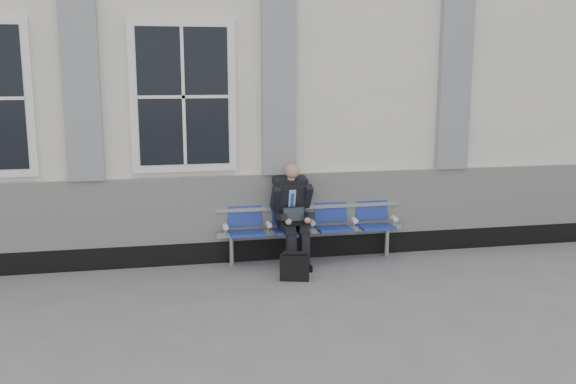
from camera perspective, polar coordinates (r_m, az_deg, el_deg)
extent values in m
plane|color=slate|center=(7.46, -11.01, -9.74)|extent=(70.00, 70.00, 0.00)
cube|color=white|center=(10.50, -11.67, 7.94)|extent=(14.00, 4.00, 4.20)
cube|color=black|center=(8.81, -11.16, -5.48)|extent=(14.00, 0.10, 0.30)
cube|color=silver|center=(8.65, -11.31, -1.69)|extent=(14.00, 0.08, 0.90)
cube|color=gray|center=(8.48, -17.90, 9.01)|extent=(0.45, 0.14, 2.40)
cube|color=gray|center=(8.58, -0.84, 9.55)|extent=(0.45, 0.14, 2.40)
cube|color=gray|center=(9.37, 14.57, 9.32)|extent=(0.45, 0.14, 2.40)
cube|color=white|center=(8.46, -9.30, 8.37)|extent=(1.35, 0.10, 1.95)
cube|color=black|center=(8.41, -9.28, 8.36)|extent=(1.15, 0.02, 1.75)
cube|color=#9EA0A3|center=(8.80, 2.08, -3.46)|extent=(2.60, 0.07, 0.07)
cube|color=#9EA0A3|center=(8.85, 1.91, -1.33)|extent=(2.60, 0.05, 0.05)
cylinder|color=#9EA0A3|center=(8.68, -5.04, -5.25)|extent=(0.06, 0.06, 0.39)
cylinder|color=#9EA0A3|center=(9.18, 8.78, -4.44)|extent=(0.06, 0.06, 0.39)
cube|color=navy|center=(8.56, -3.67, -3.69)|extent=(0.46, 0.42, 0.07)
cube|color=navy|center=(8.70, -3.88, -1.69)|extent=(0.46, 0.10, 0.40)
cube|color=navy|center=(8.66, 0.27, -3.50)|extent=(0.46, 0.42, 0.07)
cube|color=navy|center=(8.80, 0.00, -1.52)|extent=(0.46, 0.10, 0.40)
cube|color=navy|center=(8.80, 4.11, -3.30)|extent=(0.46, 0.42, 0.07)
cube|color=navy|center=(8.93, 3.77, -1.36)|extent=(0.46, 0.10, 0.40)
cube|color=navy|center=(8.97, 7.81, -3.09)|extent=(0.46, 0.42, 0.07)
cube|color=navy|center=(9.11, 7.42, -1.19)|extent=(0.46, 0.10, 0.40)
cylinder|color=white|center=(8.53, -5.57, -3.08)|extent=(0.07, 0.12, 0.07)
cylinder|color=white|center=(8.61, -1.72, -2.90)|extent=(0.07, 0.12, 0.07)
cylinder|color=white|center=(8.73, 2.17, -2.71)|extent=(0.07, 0.12, 0.07)
cylinder|color=white|center=(8.88, 5.93, -2.52)|extent=(0.07, 0.12, 0.07)
cylinder|color=white|center=(9.07, 9.43, -2.33)|extent=(0.07, 0.12, 0.07)
cube|color=black|center=(8.43, 0.40, -6.79)|extent=(0.12, 0.25, 0.08)
cube|color=black|center=(8.48, 1.61, -6.68)|extent=(0.12, 0.25, 0.08)
cube|color=black|center=(8.42, 0.29, -5.37)|extent=(0.12, 0.13, 0.47)
cube|color=black|center=(8.47, 1.50, -5.26)|extent=(0.12, 0.13, 0.47)
cube|color=black|center=(8.53, -0.11, -3.13)|extent=(0.17, 0.43, 0.13)
cube|color=black|center=(8.58, 1.08, -3.04)|extent=(0.17, 0.43, 0.13)
cube|color=black|center=(8.66, 0.13, -0.83)|extent=(0.42, 0.35, 0.59)
cube|color=#A5C8DA|center=(8.55, 0.35, -0.86)|extent=(0.10, 0.10, 0.33)
cube|color=#244CA9|center=(8.55, 0.37, -0.99)|extent=(0.05, 0.08, 0.28)
cube|color=black|center=(8.58, 0.19, 0.95)|extent=(0.46, 0.26, 0.13)
cylinder|color=tan|center=(8.53, 0.28, 1.33)|extent=(0.10, 0.10, 0.09)
sphere|color=tan|center=(8.46, 0.39, 1.89)|extent=(0.19, 0.19, 0.19)
cube|color=black|center=(8.50, -1.13, -0.55)|extent=(0.12, 0.27, 0.35)
cube|color=black|center=(8.63, 1.73, -0.38)|extent=(0.12, 0.27, 0.35)
cube|color=black|center=(8.40, -0.57, -2.24)|extent=(0.11, 0.29, 0.13)
cube|color=black|center=(8.51, 1.83, -2.08)|extent=(0.11, 0.29, 0.13)
sphere|color=tan|center=(8.30, 0.05, -2.67)|extent=(0.08, 0.08, 0.08)
sphere|color=tan|center=(8.38, 1.75, -2.54)|extent=(0.08, 0.08, 0.08)
cube|color=black|center=(8.42, 0.75, -2.80)|extent=(0.32, 0.24, 0.02)
cube|color=black|center=(8.50, 0.54, -2.00)|extent=(0.31, 0.11, 0.20)
cube|color=black|center=(8.49, 0.55, -2.01)|extent=(0.28, 0.09, 0.17)
cube|color=black|center=(8.06, 0.59, -6.73)|extent=(0.39, 0.25, 0.32)
cylinder|color=black|center=(8.01, 0.60, -5.50)|extent=(0.29, 0.13, 0.06)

